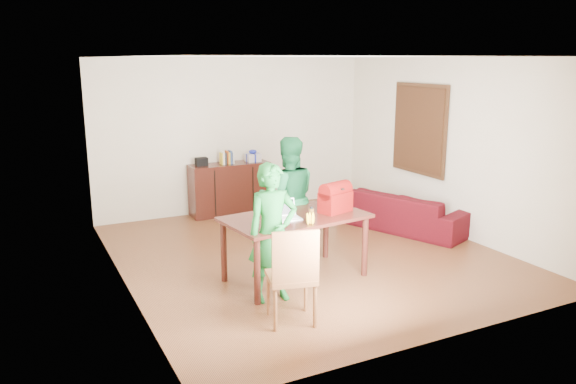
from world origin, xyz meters
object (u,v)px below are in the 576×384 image
red_bag (335,200)px  person_near (273,233)px  laptop (287,216)px  bottle (311,214)px  chair (291,294)px  table (295,224)px  sofa (404,211)px  person_far (288,198)px

red_bag → person_near: bearing=-176.0°
red_bag → laptop: bearing=167.1°
red_bag → bottle: bearing=-168.5°
chair → person_near: person_near is taller
laptop → bottle: laptop is taller
table → sofa: 2.75m
sofa → person_far: bearing=77.0°
person_near → laptop: size_ratio=4.81×
person_near → person_far: size_ratio=0.94×
laptop → bottle: size_ratio=1.80×
laptop → chair: bearing=-110.4°
red_bag → table: bearing=157.7°
laptop → red_bag: 0.70m
chair → red_bag: size_ratio=2.57×
laptop → red_bag: red_bag is taller
bottle → red_bag: size_ratio=0.45×
person_near → bottle: size_ratio=8.65×
person_far → sofa: 2.33m
bottle → table: bearing=98.8°
table → person_far: (0.26, 0.73, 0.13)m
person_far → sofa: bearing=-157.4°
chair → person_near: 0.78m
table → chair: 1.27m
chair → laptop: bearing=79.9°
person_near → person_far: bearing=61.4°
chair → laptop: size_ratio=3.20×
table → chair: chair is taller
laptop → red_bag: size_ratio=0.80×
chair → person_far: bearing=78.7°
table → chair: (-0.59, -1.05, -0.40)m
laptop → sofa: bearing=27.5°
table → laptop: 0.24m
chair → bottle: chair is taller
person_near → red_bag: 1.14m
person_near → red_bag: size_ratio=3.87×
table → bottle: size_ratio=10.02×
table → sofa: table is taller
sofa → chair: bearing=102.8°
laptop → table: bearing=36.1°
red_bag → sofa: bearing=13.0°
red_bag → sofa: red_bag is taller
red_bag → sofa: size_ratio=0.20×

